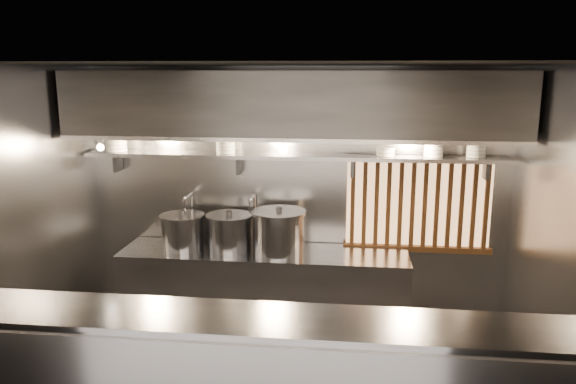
% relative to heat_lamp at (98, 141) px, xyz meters
% --- Properties ---
extents(ceiling, '(4.50, 4.50, 0.00)m').
position_rel_heat_lamp_xyz_m(ceiling, '(1.90, -0.85, 0.73)').
color(ceiling, black).
rests_on(ceiling, wall_back).
extents(wall_back, '(4.50, 0.00, 4.50)m').
position_rel_heat_lamp_xyz_m(wall_back, '(1.90, 0.65, -0.67)').
color(wall_back, gray).
rests_on(wall_back, floor).
extents(wall_left, '(0.00, 3.00, 3.00)m').
position_rel_heat_lamp_xyz_m(wall_left, '(-0.35, -0.85, -0.67)').
color(wall_left, gray).
rests_on(wall_left, floor).
extents(wall_right, '(0.00, 3.00, 3.00)m').
position_rel_heat_lamp_xyz_m(wall_right, '(4.15, -0.85, -0.67)').
color(wall_right, gray).
rests_on(wall_right, floor).
extents(cooking_bench, '(3.00, 0.70, 0.90)m').
position_rel_heat_lamp_xyz_m(cooking_bench, '(1.60, 0.28, -1.62)').
color(cooking_bench, '#98989D').
rests_on(cooking_bench, floor).
extents(bowl_shelf, '(4.40, 0.34, 0.04)m').
position_rel_heat_lamp_xyz_m(bowl_shelf, '(1.90, 0.47, -0.19)').
color(bowl_shelf, '#98989D').
rests_on(bowl_shelf, wall_back).
extents(exhaust_hood, '(4.40, 0.81, 0.65)m').
position_rel_heat_lamp_xyz_m(exhaust_hood, '(1.90, 0.25, 0.36)').
color(exhaust_hood, '#2D2D30').
rests_on(exhaust_hood, ceiling).
extents(wood_screen, '(1.56, 0.09, 1.04)m').
position_rel_heat_lamp_xyz_m(wood_screen, '(3.20, 0.60, -0.69)').
color(wood_screen, '#F0AC6C').
rests_on(wood_screen, wall_back).
extents(faucet_left, '(0.04, 0.30, 0.50)m').
position_rel_heat_lamp_xyz_m(faucet_left, '(0.75, 0.52, -0.76)').
color(faucet_left, silver).
rests_on(faucet_left, wall_back).
extents(faucet_right, '(0.04, 0.30, 0.50)m').
position_rel_heat_lamp_xyz_m(faucet_right, '(1.45, 0.52, -0.76)').
color(faucet_right, silver).
rests_on(faucet_right, wall_back).
extents(heat_lamp, '(0.25, 0.35, 0.20)m').
position_rel_heat_lamp_xyz_m(heat_lamp, '(0.00, 0.00, 0.00)').
color(heat_lamp, '#98989D').
rests_on(heat_lamp, exhaust_hood).
extents(pendant_bulb, '(0.09, 0.09, 0.19)m').
position_rel_heat_lamp_xyz_m(pendant_bulb, '(1.80, 0.35, -0.11)').
color(pendant_bulb, '#2D2D30').
rests_on(pendant_bulb, exhaust_hood).
extents(stock_pot_left, '(0.56, 0.56, 0.41)m').
position_rel_heat_lamp_xyz_m(stock_pot_left, '(1.22, 0.33, -0.98)').
color(stock_pot_left, '#98989D').
rests_on(stock_pot_left, cooking_bench).
extents(stock_pot_mid, '(0.50, 0.50, 0.41)m').
position_rel_heat_lamp_xyz_m(stock_pot_mid, '(0.73, 0.30, -0.98)').
color(stock_pot_mid, '#98989D').
rests_on(stock_pot_mid, cooking_bench).
extents(stock_pot_right, '(0.73, 0.73, 0.49)m').
position_rel_heat_lamp_xyz_m(stock_pot_right, '(1.76, 0.25, -0.94)').
color(stock_pot_right, '#98989D').
rests_on(stock_pot_right, cooking_bench).
extents(bowl_stack_0, '(0.25, 0.25, 0.17)m').
position_rel_heat_lamp_xyz_m(bowl_stack_0, '(-0.02, 0.47, -0.08)').
color(bowl_stack_0, white).
rests_on(bowl_stack_0, bowl_shelf).
extents(bowl_stack_1, '(0.21, 0.21, 0.13)m').
position_rel_heat_lamp_xyz_m(bowl_stack_1, '(1.17, 0.47, -0.10)').
color(bowl_stack_1, white).
rests_on(bowl_stack_1, bowl_shelf).
extents(bowl_stack_2, '(0.20, 0.20, 0.09)m').
position_rel_heat_lamp_xyz_m(bowl_stack_2, '(2.83, 0.47, -0.12)').
color(bowl_stack_2, white).
rests_on(bowl_stack_2, bowl_shelf).
extents(bowl_stack_3, '(0.20, 0.20, 0.17)m').
position_rel_heat_lamp_xyz_m(bowl_stack_3, '(3.30, 0.47, -0.08)').
color(bowl_stack_3, white).
rests_on(bowl_stack_3, bowl_shelf).
extents(bowl_stack_4, '(0.20, 0.20, 0.17)m').
position_rel_heat_lamp_xyz_m(bowl_stack_4, '(3.72, 0.47, -0.08)').
color(bowl_stack_4, white).
rests_on(bowl_stack_4, bowl_shelf).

